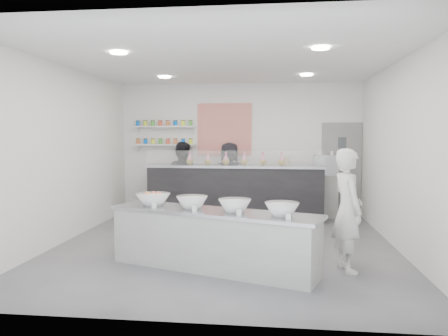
% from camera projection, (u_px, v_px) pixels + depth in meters
% --- Properties ---
extents(floor, '(6.00, 6.00, 0.00)m').
position_uv_depth(floor, '(225.00, 246.00, 7.20)').
color(floor, '#515156').
rests_on(floor, ground).
extents(ceiling, '(6.00, 6.00, 0.00)m').
position_uv_depth(ceiling, '(225.00, 61.00, 6.98)').
color(ceiling, white).
rests_on(ceiling, floor).
extents(back_wall, '(5.50, 0.00, 5.50)m').
position_uv_depth(back_wall, '(240.00, 149.00, 10.06)').
color(back_wall, white).
rests_on(back_wall, floor).
extents(left_wall, '(0.00, 6.00, 6.00)m').
position_uv_depth(left_wall, '(64.00, 154.00, 7.41)').
color(left_wall, white).
rests_on(left_wall, floor).
extents(right_wall, '(0.00, 6.00, 6.00)m').
position_uv_depth(right_wall, '(401.00, 156.00, 6.78)').
color(right_wall, white).
rests_on(right_wall, floor).
extents(back_door, '(0.88, 0.04, 2.10)m').
position_uv_depth(back_door, '(341.00, 169.00, 9.80)').
color(back_door, gray).
rests_on(back_door, floor).
extents(pattern_panel, '(1.25, 0.03, 1.20)m').
position_uv_depth(pattern_panel, '(224.00, 130.00, 10.04)').
color(pattern_panel, '#C51301').
rests_on(pattern_panel, back_wall).
extents(jar_shelf_lower, '(1.45, 0.22, 0.04)m').
position_uv_depth(jar_shelf_lower, '(164.00, 145.00, 10.16)').
color(jar_shelf_lower, silver).
rests_on(jar_shelf_lower, back_wall).
extents(jar_shelf_upper, '(1.45, 0.22, 0.04)m').
position_uv_depth(jar_shelf_upper, '(164.00, 127.00, 10.12)').
color(jar_shelf_upper, silver).
rests_on(jar_shelf_upper, back_wall).
extents(preserve_jars, '(1.45, 0.10, 0.56)m').
position_uv_depth(preserve_jars, '(164.00, 133.00, 10.12)').
color(preserve_jars, orange).
rests_on(preserve_jars, jar_shelf_lower).
extents(downlight_0, '(0.24, 0.24, 0.02)m').
position_uv_depth(downlight_0, '(119.00, 53.00, 6.15)').
color(downlight_0, white).
rests_on(downlight_0, ceiling).
extents(downlight_1, '(0.24, 0.24, 0.02)m').
position_uv_depth(downlight_1, '(321.00, 48.00, 5.83)').
color(downlight_1, white).
rests_on(downlight_1, ceiling).
extents(downlight_2, '(0.24, 0.24, 0.02)m').
position_uv_depth(downlight_2, '(165.00, 77.00, 8.72)').
color(downlight_2, white).
rests_on(downlight_2, ceiling).
extents(downlight_3, '(0.24, 0.24, 0.02)m').
position_uv_depth(downlight_3, '(306.00, 75.00, 8.41)').
color(downlight_3, white).
rests_on(downlight_3, ceiling).
extents(prep_counter, '(3.01, 1.62, 0.81)m').
position_uv_depth(prep_counter, '(213.00, 240.00, 5.92)').
color(prep_counter, '#9E9E9A').
rests_on(prep_counter, floor).
extents(back_bar, '(3.81, 0.75, 1.18)m').
position_uv_depth(back_bar, '(235.00, 192.00, 9.48)').
color(back_bar, black).
rests_on(back_bar, floor).
extents(sneeze_guard, '(3.75, 0.07, 0.32)m').
position_uv_depth(sneeze_guard, '(233.00, 158.00, 9.09)').
color(sneeze_guard, white).
rests_on(sneeze_guard, back_bar).
extents(espresso_ledge, '(1.29, 0.41, 0.96)m').
position_uv_depth(espresso_ledge, '(308.00, 195.00, 9.74)').
color(espresso_ledge, '#9E9E9A').
rests_on(espresso_ledge, floor).
extents(espresso_machine, '(0.54, 0.37, 0.41)m').
position_uv_depth(espresso_machine, '(326.00, 165.00, 9.65)').
color(espresso_machine, '#93969E').
rests_on(espresso_machine, espresso_ledge).
extents(cup_stacks, '(0.24, 0.24, 0.38)m').
position_uv_depth(cup_stacks, '(284.00, 165.00, 9.76)').
color(cup_stacks, tan).
rests_on(cup_stacks, espresso_ledge).
extents(prep_bowls, '(2.43, 1.30, 0.17)m').
position_uv_depth(prep_bowls, '(213.00, 204.00, 5.88)').
color(prep_bowls, white).
rests_on(prep_bowls, prep_counter).
extents(label_cards, '(2.01, 0.04, 0.07)m').
position_uv_depth(label_cards, '(222.00, 215.00, 5.36)').
color(label_cards, white).
rests_on(label_cards, prep_counter).
extents(cookie_bags, '(2.16, 0.18, 0.27)m').
position_uv_depth(cookie_bags, '(235.00, 159.00, 9.42)').
color(cookie_bags, pink).
rests_on(cookie_bags, back_bar).
extents(woman_prep, '(0.53, 0.68, 1.64)m').
position_uv_depth(woman_prep, '(348.00, 210.00, 5.81)').
color(woman_prep, silver).
rests_on(woman_prep, floor).
extents(staff_left, '(0.85, 0.68, 1.67)m').
position_uv_depth(staff_left, '(181.00, 179.00, 9.86)').
color(staff_left, black).
rests_on(staff_left, floor).
extents(staff_right, '(0.88, 0.63, 1.67)m').
position_uv_depth(staff_right, '(229.00, 179.00, 9.74)').
color(staff_right, black).
rests_on(staff_right, floor).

